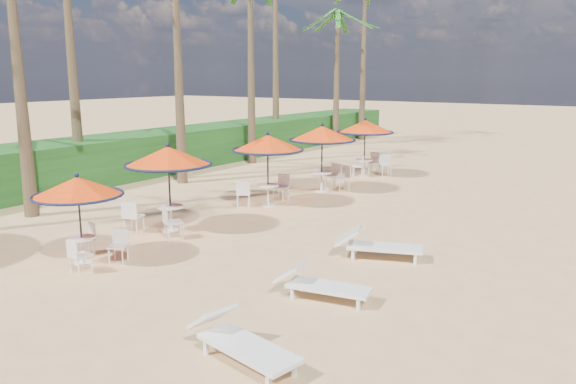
# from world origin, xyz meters

# --- Properties ---
(ground) EXTENTS (160.00, 160.00, 0.00)m
(ground) POSITION_xyz_m (0.00, 0.00, 0.00)
(ground) COLOR tan
(ground) RESTS_ON ground
(scrub_hedge) EXTENTS (3.00, 40.00, 1.80)m
(scrub_hedge) POSITION_xyz_m (-13.50, 11.00, 0.90)
(scrub_hedge) COLOR #194716
(scrub_hedge) RESTS_ON ground
(station_0) EXTENTS (2.08, 2.08, 2.17)m
(station_0) POSITION_xyz_m (-5.04, -0.01, 1.59)
(station_0) COLOR black
(station_0) RESTS_ON ground
(station_1) EXTENTS (2.44, 2.44, 2.54)m
(station_1) POSITION_xyz_m (-5.36, 3.03, 1.94)
(station_1) COLOR black
(station_1) RESTS_ON ground
(station_2) EXTENTS (2.43, 2.43, 2.53)m
(station_2) POSITION_xyz_m (-4.98, 7.22, 1.93)
(station_2) COLOR black
(station_2) RESTS_ON ground
(station_3) EXTENTS (2.51, 2.51, 2.62)m
(station_3) POSITION_xyz_m (-4.60, 10.32, 2.00)
(station_3) COLOR black
(station_3) RESTS_ON ground
(station_4) EXTENTS (2.46, 2.46, 2.57)m
(station_4) POSITION_xyz_m (-4.75, 14.20, 1.88)
(station_4) COLOR black
(station_4) RESTS_ON ground
(lounger_near) EXTENTS (2.16, 1.03, 0.74)m
(lounger_near) POSITION_xyz_m (0.92, -1.57, 0.35)
(lounger_near) COLOR white
(lounger_near) RESTS_ON ground
(lounger_mid) EXTENTS (2.01, 0.94, 0.69)m
(lounger_mid) POSITION_xyz_m (0.68, 1.23, 0.32)
(lounger_mid) COLOR white
(lounger_mid) RESTS_ON ground
(lounger_far) EXTENTS (2.18, 1.35, 0.75)m
(lounger_far) POSITION_xyz_m (0.51, 4.17, 0.35)
(lounger_far) COLOR white
(lounger_far) RESTS_ON ground
(palm_6) EXTENTS (5.00, 5.00, 8.16)m
(palm_6) POSITION_xyz_m (-11.54, 23.57, 7.42)
(palm_6) COLOR brown
(palm_6) RESTS_ON ground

